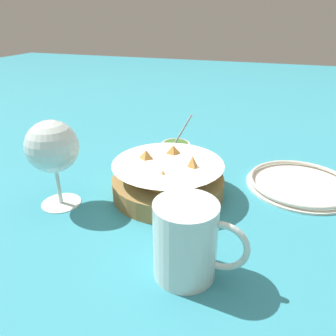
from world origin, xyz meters
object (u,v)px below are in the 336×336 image
(side_plate, at_px, (300,183))
(wine_glass, at_px, (53,149))
(beer_mug, at_px, (186,243))
(food_basket, at_px, (168,179))
(sauce_cup, at_px, (176,149))

(side_plate, bearing_deg, wine_glass, -153.21)
(beer_mug, bearing_deg, food_basket, 115.37)
(food_basket, bearing_deg, side_plate, 24.72)
(sauce_cup, distance_m, wine_glass, 0.34)
(sauce_cup, bearing_deg, side_plate, -13.24)
(food_basket, height_order, beer_mug, beer_mug)
(beer_mug, relative_size, side_plate, 0.59)
(food_basket, xyz_separation_m, side_plate, (0.26, 0.12, -0.03))
(wine_glass, bearing_deg, sauce_cup, 64.46)
(sauce_cup, relative_size, side_plate, 0.52)
(wine_glass, xyz_separation_m, beer_mug, (0.28, -0.10, -0.06))
(food_basket, relative_size, beer_mug, 1.71)
(wine_glass, height_order, side_plate, wine_glass)
(sauce_cup, bearing_deg, beer_mug, -70.32)
(food_basket, xyz_separation_m, sauce_cup, (-0.04, 0.19, -0.01))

